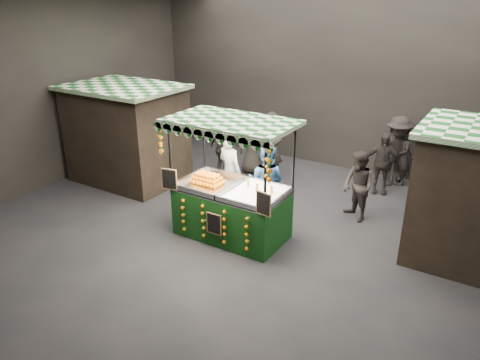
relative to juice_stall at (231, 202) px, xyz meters
The scene contains 13 objects.
ground 0.86m from the juice_stall, 40.04° to the left, with size 12.00×12.00×0.00m, color black.
market_hall 2.62m from the juice_stall, 40.04° to the left, with size 12.10×10.10×5.05m.
neighbour_stall_left 4.34m from the juice_stall, 163.41° to the left, with size 3.00×2.20×2.60m.
juice_stall is the anchor object (origin of this frame).
vendor_grey 1.18m from the juice_stall, 123.84° to the left, with size 0.83×0.68×1.96m.
vendor_blue 1.15m from the juice_stall, 80.32° to the left, with size 0.95×0.80×1.75m.
shopper_0 3.21m from the juice_stall, 103.40° to the left, with size 0.75×0.54×1.93m.
shopper_1 2.93m from the juice_stall, 47.68° to the left, with size 0.99×0.95×1.61m.
shopper_2 3.33m from the juice_stall, 126.41° to the left, with size 1.07×0.62×1.71m.
shopper_3 5.14m from the juice_stall, 65.08° to the left, with size 1.37×1.34×1.89m.
shopper_4 3.74m from the juice_stall, 113.72° to the left, with size 0.88×0.68×1.58m.
shopper_6 5.36m from the juice_stall, 64.22° to the left, with size 0.57×0.66×1.53m.
shopper_7 4.42m from the juice_stall, 63.08° to the left, with size 1.01×0.62×1.61m.
Camera 1 is at (4.32, -7.26, 4.75)m, focal length 33.63 mm.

